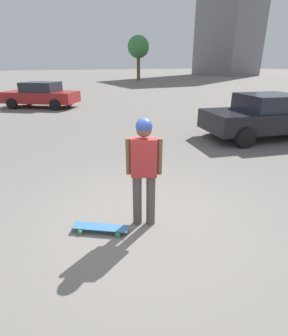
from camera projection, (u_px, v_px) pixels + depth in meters
name	position (u px, v px, depth m)	size (l,w,h in m)	color
ground_plane	(144.00, 223.00, 4.42)	(220.00, 220.00, 0.00)	slate
person	(144.00, 165.00, 4.02)	(0.36, 0.51, 1.78)	#4C4742
skateboard	(101.00, 228.00, 4.17)	(0.67, 0.85, 0.09)	#336693
car_parked_near	(265.00, 116.00, 9.19)	(2.74, 4.47, 1.52)	black
car_parked_far	(41.00, 95.00, 15.68)	(4.01, 4.57, 1.48)	maroon
tree_distant	(138.00, 47.00, 39.46)	(3.23, 3.23, 6.41)	brown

